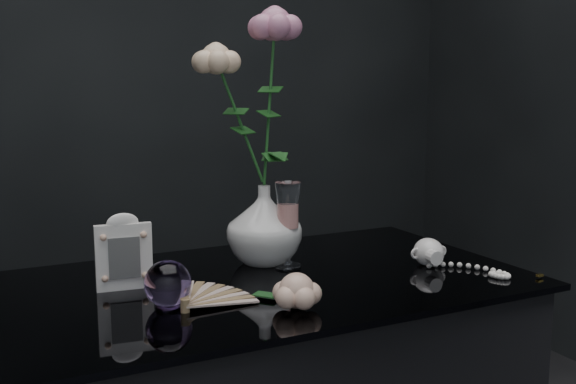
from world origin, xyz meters
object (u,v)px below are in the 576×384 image
vase (264,225)px  loose_rose (297,291)px  paperweight (168,284)px  picture_frame (124,251)px  wine_glass (288,225)px  pearl_jar (429,251)px

vase → loose_rose: bearing=-104.5°
vase → paperweight: size_ratio=2.05×
picture_frame → loose_rose: size_ratio=0.78×
loose_rose → wine_glass: bearing=82.4°
wine_glass → picture_frame: 0.34m
picture_frame → loose_rose: bearing=-39.7°
picture_frame → paperweight: picture_frame is taller
vase → loose_rose: (-0.08, -0.29, -0.05)m
wine_glass → picture_frame: (-0.34, -0.00, -0.02)m
wine_glass → loose_rose: bearing=-113.5°
wine_glass → vase: bearing=120.5°
vase → picture_frame: size_ratio=1.16×
vase → picture_frame: 0.31m
paperweight → loose_rose: 0.22m
vase → picture_frame: vase is taller
wine_glass → pearl_jar: 0.30m
paperweight → loose_rose: paperweight is taller
loose_rose → picture_frame: bearing=149.6°
wine_glass → paperweight: bearing=-155.8°
vase → picture_frame: bearing=-170.6°
wine_glass → pearl_jar: bearing=-24.2°
paperweight → loose_rose: size_ratio=0.44×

